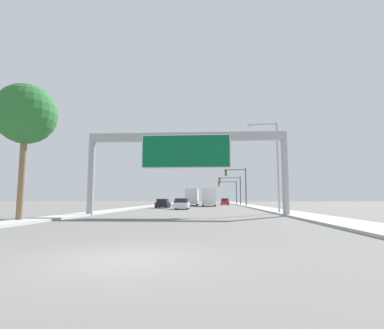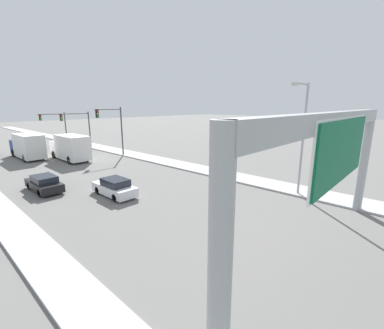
% 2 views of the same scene
% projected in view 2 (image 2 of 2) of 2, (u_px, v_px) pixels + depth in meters
% --- Properties ---
extents(sidewalk_right, '(3.00, 120.00, 0.15)m').
position_uv_depth(sidewalk_right, '(91.00, 145.00, 46.76)').
color(sidewalk_right, '#AFAFAF').
rests_on(sidewalk_right, ground).
extents(sign_gantry, '(16.95, 0.73, 7.00)m').
position_uv_depth(sign_gantry, '(336.00, 149.00, 11.02)').
color(sign_gantry, '#9EA0A5').
rests_on(sign_gantry, ground).
extents(car_far_right, '(1.71, 4.37, 1.49)m').
position_uv_depth(car_far_right, '(65.00, 144.00, 44.11)').
color(car_far_right, red).
rests_on(car_far_right, ground).
extents(car_far_left, '(1.79, 4.41, 1.39)m').
position_uv_depth(car_far_left, '(44.00, 184.00, 22.10)').
color(car_far_left, black).
rests_on(car_far_left, ground).
extents(car_mid_center, '(1.74, 4.31, 1.46)m').
position_uv_depth(car_mid_center, '(115.00, 187.00, 20.99)').
color(car_mid_center, silver).
rests_on(car_mid_center, ground).
extents(truck_box_primary, '(2.47, 7.95, 3.42)m').
position_uv_depth(truck_box_primary, '(27.00, 146.00, 35.41)').
color(truck_box_primary, navy).
rests_on(truck_box_primary, ground).
extents(truck_box_secondary, '(2.49, 7.74, 3.39)m').
position_uv_depth(truck_box_secondary, '(70.00, 148.00, 34.26)').
color(truck_box_secondary, white).
rests_on(truck_box_secondary, ground).
extents(traffic_light_near_intersection, '(4.02, 0.32, 7.00)m').
position_uv_depth(traffic_light_near_intersection, '(114.00, 124.00, 36.27)').
color(traffic_light_near_intersection, '#3D3D3F').
rests_on(traffic_light_near_intersection, ground).
extents(traffic_light_mid_block, '(4.93, 0.32, 6.19)m').
position_uv_depth(traffic_light_mid_block, '(80.00, 124.00, 42.65)').
color(traffic_light_mid_block, '#3D3D3F').
rests_on(traffic_light_mid_block, ground).
extents(traffic_light_far_intersection, '(4.82, 0.32, 5.88)m').
position_uv_depth(traffic_light_far_intersection, '(57.00, 122.00, 49.27)').
color(traffic_light_far_intersection, '#3D3D3F').
rests_on(traffic_light_far_intersection, ground).
extents(street_lamp_right, '(2.94, 0.28, 8.91)m').
position_uv_depth(street_lamp_right, '(302.00, 131.00, 19.86)').
color(street_lamp_right, '#9EA0A5').
rests_on(street_lamp_right, ground).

